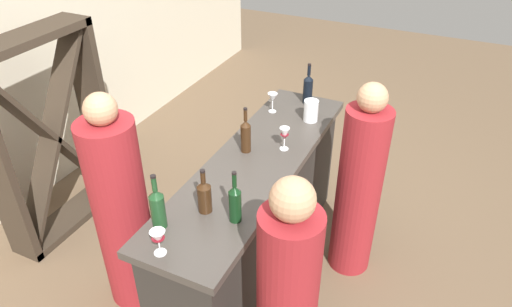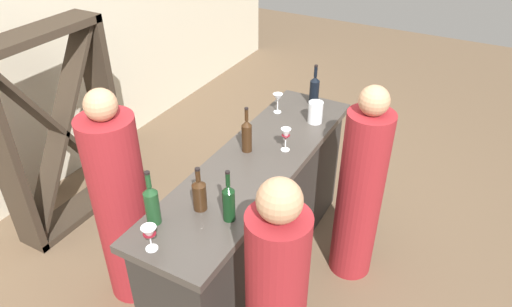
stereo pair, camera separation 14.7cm
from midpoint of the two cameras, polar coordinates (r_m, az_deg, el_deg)
name	(u,v)px [view 2 (the right image)]	position (r m, az deg, el deg)	size (l,w,h in m)	color
ground_plane	(256,265)	(3.65, 1.19, -13.43)	(12.00, 12.00, 0.00)	brown
back_wall	(11,39)	(4.21, -26.84, 12.37)	(8.00, 0.10, 2.80)	beige
bar_counter	(256,216)	(3.32, 1.28, -7.65)	(2.09, 0.56, 0.96)	#2A2723
wine_rack	(59,131)	(3.92, -21.88, 2.51)	(1.02, 0.28, 1.61)	#33281E
wine_bottle_leftmost_olive_green	(152,204)	(2.51, -10.96, -6.06)	(0.08, 0.08, 0.33)	#193D1E
wine_bottle_second_left_amber_brown	(199,194)	(2.58, -5.30, -4.93)	(0.08, 0.08, 0.27)	#331E0F
wine_bottle_center_dark_green	(229,202)	(2.49, -1.65, -5.91)	(0.07, 0.07, 0.32)	black
wine_bottle_second_right_amber_brown	(247,135)	(3.05, 0.24, 2.28)	(0.07, 0.07, 0.32)	#331E0F
wine_bottle_rightmost_near_black	(314,90)	(3.69, 8.28, 7.72)	(0.07, 0.07, 0.33)	black
wine_glass_near_left	(286,136)	(3.08, 5.02, 2.16)	(0.07, 0.07, 0.16)	white
wine_glass_near_center	(150,234)	(2.38, -11.11, -9.70)	(0.08, 0.08, 0.14)	white
wine_glass_near_right	(278,99)	(3.54, 3.87, 6.69)	(0.07, 0.07, 0.15)	white
water_pitcher	(315,112)	(3.45, 8.48, 4.98)	(0.11, 0.11, 0.16)	silver
person_center_guest	(360,193)	(3.28, 13.83, -4.73)	(0.33, 0.33, 1.49)	maroon
person_server_behind	(122,208)	(3.12, -14.77, -6.48)	(0.39, 0.39, 1.56)	maroon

